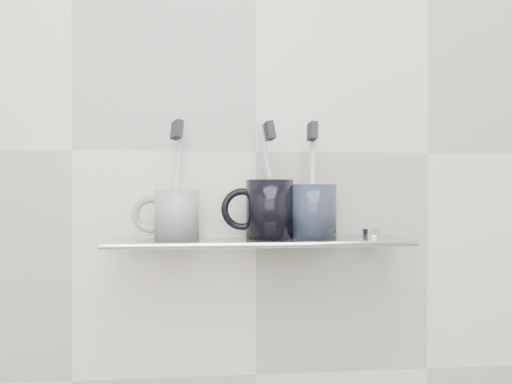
{
  "coord_description": "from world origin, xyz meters",
  "views": [
    {
      "loc": [
        -0.08,
        0.21,
        1.18
      ],
      "look_at": [
        -0.01,
        1.04,
        1.18
      ],
      "focal_mm": 35.0,
      "sensor_mm": 36.0,
      "label": 1
    }
  ],
  "objects": [
    {
      "name": "wall_back",
      "position": [
        0.0,
        1.1,
        1.25
      ],
      "size": [
        2.5,
        0.0,
        2.5
      ],
      "primitive_type": "plane",
      "rotation": [
        1.57,
        0.0,
        0.0
      ],
      "color": "silver",
      "rests_on": "ground"
    },
    {
      "name": "chrome_cap",
      "position": [
        0.2,
        1.04,
        1.11
      ],
      "size": [
        0.04,
        0.04,
        0.02
      ],
      "primitive_type": "cylinder",
      "color": "silver",
      "rests_on": "shelf_glass"
    },
    {
      "name": "bracket_right",
      "position": [
        0.21,
        1.09,
        1.09
      ],
      "size": [
        0.02,
        0.03,
        0.02
      ],
      "primitive_type": "cylinder",
      "rotation": [
        1.57,
        0.0,
        0.0
      ],
      "color": "silver",
      "rests_on": "wall_back"
    },
    {
      "name": "mug_right_handle",
      "position": [
        0.04,
        1.04,
        1.15
      ],
      "size": [
        0.07,
        0.01,
        0.07
      ],
      "primitive_type": "torus",
      "rotation": [
        1.57,
        0.0,
        0.0
      ],
      "color": "#1B2235",
      "rests_on": "mug_right"
    },
    {
      "name": "bristles_right",
      "position": [
        0.09,
        1.04,
        1.28
      ],
      "size": [
        0.02,
        0.03,
        0.03
      ],
      "primitive_type": "cube",
      "rotation": [
        -0.18,
        0.09,
        0.17
      ],
      "color": "#22262B",
      "rests_on": "toothbrush_right"
    },
    {
      "name": "bristles_left",
      "position": [
        -0.14,
        1.04,
        1.28
      ],
      "size": [
        0.02,
        0.03,
        0.04
      ],
      "primitive_type": "cube",
      "rotation": [
        -0.2,
        0.22,
        0.52
      ],
      "color": "#22262B",
      "rests_on": "toothbrush_left"
    },
    {
      "name": "bristles_center",
      "position": [
        0.02,
        1.04,
        1.28
      ],
      "size": [
        0.02,
        0.03,
        0.03
      ],
      "primitive_type": "cube",
      "rotation": [
        -0.18,
        -0.13,
        0.23
      ],
      "color": "#22262B",
      "rests_on": "toothbrush_center"
    },
    {
      "name": "mug_right",
      "position": [
        0.09,
        1.04,
        1.15
      ],
      "size": [
        0.09,
        0.09,
        0.09
      ],
      "primitive_type": "cylinder",
      "rotation": [
        0.0,
        0.0,
        0.12
      ],
      "color": "#1B2235",
      "rests_on": "shelf_glass"
    },
    {
      "name": "shelf_glass",
      "position": [
        0.0,
        1.04,
        1.1
      ],
      "size": [
        0.5,
        0.12,
        0.01
      ],
      "primitive_type": "cube",
      "color": "silver",
      "rests_on": "wall_back"
    },
    {
      "name": "toothbrush_left",
      "position": [
        -0.14,
        1.04,
        1.2
      ],
      "size": [
        0.03,
        0.07,
        0.19
      ],
      "primitive_type": "cylinder",
      "rotation": [
        -0.2,
        0.22,
        0.52
      ],
      "color": "silver",
      "rests_on": "mug_left"
    },
    {
      "name": "mug_left",
      "position": [
        -0.14,
        1.04,
        1.14
      ],
      "size": [
        0.09,
        0.09,
        0.08
      ],
      "primitive_type": "cylinder",
      "rotation": [
        0.0,
        0.0,
        -0.31
      ],
      "color": "white",
      "rests_on": "shelf_glass"
    },
    {
      "name": "shelf_rail",
      "position": [
        0.0,
        0.98,
        1.1
      ],
      "size": [
        0.5,
        0.01,
        0.01
      ],
      "primitive_type": "cylinder",
      "rotation": [
        0.0,
        1.57,
        0.0
      ],
      "color": "silver",
      "rests_on": "shelf_glass"
    },
    {
      "name": "toothbrush_right",
      "position": [
        0.09,
        1.04,
        1.2
      ],
      "size": [
        0.02,
        0.05,
        0.19
      ],
      "primitive_type": "cylinder",
      "rotation": [
        -0.18,
        0.09,
        0.17
      ],
      "color": "silver",
      "rests_on": "mug_right"
    },
    {
      "name": "bracket_left",
      "position": [
        -0.21,
        1.09,
        1.09
      ],
      "size": [
        0.02,
        0.03,
        0.02
      ],
      "primitive_type": "cylinder",
      "rotation": [
        1.57,
        0.0,
        0.0
      ],
      "color": "silver",
      "rests_on": "wall_back"
    },
    {
      "name": "mug_left_handle",
      "position": [
        -0.18,
        1.04,
        1.14
      ],
      "size": [
        0.06,
        0.01,
        0.06
      ],
      "primitive_type": "torus",
      "rotation": [
        1.57,
        0.0,
        0.0
      ],
      "color": "white",
      "rests_on": "mug_left"
    },
    {
      "name": "toothbrush_center",
      "position": [
        0.02,
        1.04,
        1.2
      ],
      "size": [
        0.04,
        0.04,
        0.19
      ],
      "primitive_type": "cylinder",
      "rotation": [
        -0.18,
        -0.13,
        0.23
      ],
      "color": "#A2C6D0",
      "rests_on": "mug_center"
    },
    {
      "name": "mug_center_handle",
      "position": [
        -0.03,
        1.04,
        1.15
      ],
      "size": [
        0.07,
        0.01,
        0.07
      ],
      "primitive_type": "torus",
      "rotation": [
        1.57,
        0.0,
        0.0
      ],
      "color": "black",
      "rests_on": "mug_center"
    },
    {
      "name": "mug_center",
      "position": [
        0.02,
        1.04,
        1.15
      ],
      "size": [
        0.1,
        0.1,
        0.1
      ],
      "primitive_type": "cylinder",
      "rotation": [
        0.0,
        0.0,
        -0.23
      ],
      "color": "black",
      "rests_on": "shelf_glass"
    }
  ]
}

